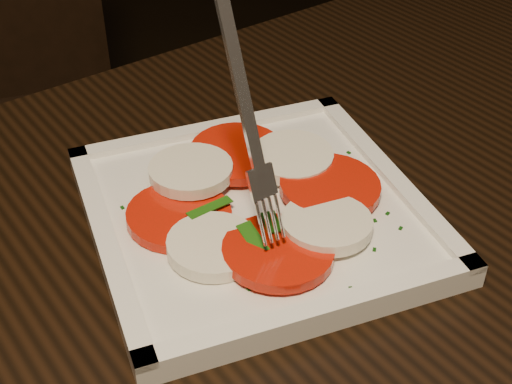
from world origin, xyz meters
name	(u,v)px	position (x,y,z in m)	size (l,w,h in m)	color
plate	(256,215)	(-0.16, 0.02, 0.76)	(0.25, 0.25, 0.01)	white
caprese_salad	(256,199)	(-0.16, 0.02, 0.77)	(0.21, 0.23, 0.02)	red
fork	(240,112)	(-0.19, 0.01, 0.87)	(0.03, 0.07, 0.17)	white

